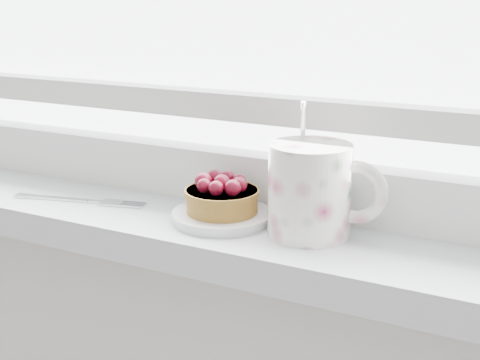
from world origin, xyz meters
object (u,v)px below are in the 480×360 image
Objects in this scene: saucer at (222,216)px; fork at (78,200)px; raspberry_tart at (222,196)px; floral_mug at (313,188)px.

fork is (-0.21, -0.02, -0.00)m from saucer.
raspberry_tart is 0.12m from floral_mug.
raspberry_tart is 0.59× the size of floral_mug.
raspberry_tart reaches higher than saucer.
floral_mug reaches higher than raspberry_tart.
saucer is 0.66× the size of fork.
fork is at bearing -174.33° from saucer.
fork is at bearing -174.28° from raspberry_tart.
floral_mug is (0.12, 0.01, 0.02)m from raspberry_tart.
fork is at bearing -175.22° from floral_mug.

